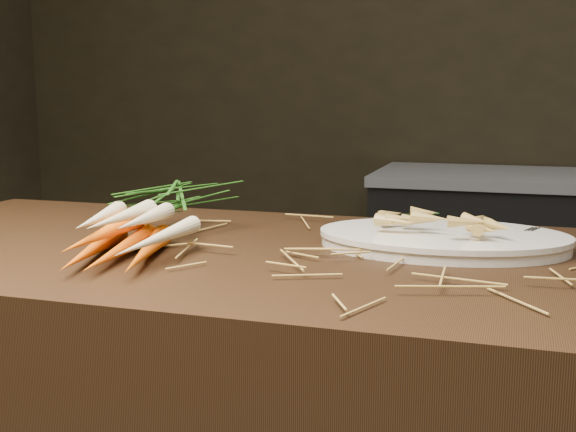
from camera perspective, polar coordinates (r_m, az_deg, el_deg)
name	(u,v)px	position (r m, az deg, el deg)	size (l,w,h in m)	color
straw_bedding	(566,264)	(1.09, 21.14, -3.54)	(1.40, 0.60, 0.02)	#A57735
root_veg_bunch	(148,218)	(1.21, -10.98, -0.14)	(0.23, 0.48, 0.09)	#F15A06
serving_platter	(443,241)	(1.19, 12.14, -1.97)	(0.39, 0.26, 0.02)	white
roasted_veg_heap	(444,222)	(1.18, 12.19, -0.43)	(0.19, 0.14, 0.04)	#A9813C
serving_fork	(536,240)	(1.17, 18.98, -1.83)	(0.01, 0.15, 0.00)	silver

